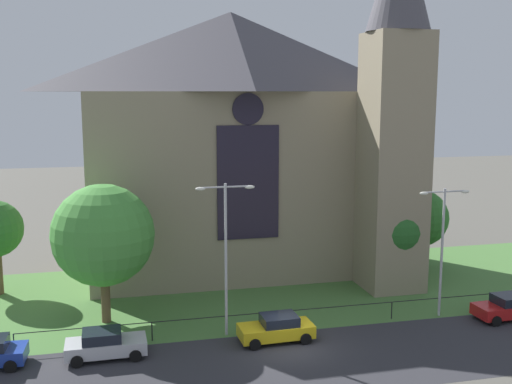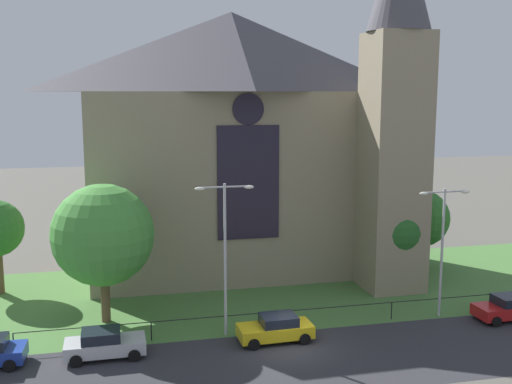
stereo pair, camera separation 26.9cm
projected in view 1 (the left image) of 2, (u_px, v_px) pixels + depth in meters
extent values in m
plane|color=#56544C|center=(250.00, 290.00, 43.51)|extent=(160.00, 160.00, 0.00)
cube|color=#2D2D33|center=(300.00, 361.00, 31.98)|extent=(120.00, 8.00, 0.01)
cube|color=#477538|center=(256.00, 299.00, 41.59)|extent=(120.00, 20.00, 0.01)
cube|color=gray|center=(232.00, 181.00, 48.59)|extent=(22.00, 12.00, 14.00)
pyramid|color=#47444C|center=(231.00, 52.00, 47.00)|extent=(22.00, 12.00, 6.00)
cube|color=black|center=(248.00, 183.00, 42.67)|extent=(4.40, 0.16, 8.00)
cylinder|color=black|center=(248.00, 109.00, 41.86)|extent=(2.20, 0.15, 2.20)
cube|color=gray|center=(393.00, 164.00, 42.86)|extent=(4.00, 4.00, 18.00)
cylinder|color=black|center=(277.00, 312.00, 36.13)|extent=(29.42, 0.05, 0.05)
cylinder|color=black|center=(14.00, 344.00, 32.87)|extent=(0.07, 0.07, 1.10)
cylinder|color=black|center=(152.00, 332.00, 34.55)|extent=(0.06, 0.07, 1.10)
cylinder|color=black|center=(277.00, 321.00, 36.22)|extent=(0.07, 0.07, 1.10)
cylinder|color=black|center=(392.00, 311.00, 37.89)|extent=(0.06, 0.07, 1.10)
cylinder|color=black|center=(496.00, 301.00, 39.57)|extent=(0.07, 0.07, 1.10)
cylinder|color=#4C3823|center=(393.00, 269.00, 44.01)|extent=(0.61, 0.61, 2.69)
sphere|color=#235B23|center=(394.00, 229.00, 43.53)|extent=(4.33, 4.33, 4.33)
cylinder|color=brown|center=(418.00, 252.00, 49.62)|extent=(0.52, 0.52, 2.24)
sphere|color=#2D6B28|center=(420.00, 218.00, 49.17)|extent=(4.58, 4.58, 4.58)
cylinder|color=brown|center=(106.00, 297.00, 37.30)|extent=(0.55, 0.55, 3.15)
sphere|color=#428C38|center=(103.00, 235.00, 36.68)|extent=(6.18, 6.18, 6.18)
cylinder|color=#B2B2B7|center=(226.00, 261.00, 34.80)|extent=(0.16, 0.16, 8.90)
cylinder|color=#B2B2B7|center=(213.00, 187.00, 33.96)|extent=(1.40, 0.10, 0.10)
cylinder|color=#B2B2B7|center=(238.00, 187.00, 34.28)|extent=(1.40, 0.10, 0.10)
ellipsoid|color=white|center=(200.00, 189.00, 33.81)|extent=(0.57, 0.26, 0.20)
ellipsoid|color=white|center=(250.00, 187.00, 34.45)|extent=(0.57, 0.26, 0.20)
cylinder|color=#B2B2B7|center=(442.00, 253.00, 37.96)|extent=(0.16, 0.16, 8.13)
cylinder|color=#B2B2B7|center=(434.00, 192.00, 37.19)|extent=(1.40, 0.10, 0.10)
cylinder|color=#B2B2B7|center=(455.00, 191.00, 37.51)|extent=(1.40, 0.10, 0.10)
ellipsoid|color=white|center=(424.00, 193.00, 37.04)|extent=(0.57, 0.26, 0.20)
ellipsoid|color=white|center=(465.00, 192.00, 37.67)|extent=(0.57, 0.26, 0.20)
cylinder|color=black|center=(10.00, 366.00, 30.65)|extent=(0.65, 0.25, 0.64)
cylinder|color=black|center=(17.00, 352.00, 32.40)|extent=(0.65, 0.25, 0.64)
cube|color=#B7B7BC|center=(106.00, 347.00, 32.36)|extent=(4.22, 1.84, 0.70)
cube|color=black|center=(102.00, 336.00, 32.22)|extent=(2.01, 1.62, 0.55)
cylinder|color=black|center=(134.00, 342.00, 33.62)|extent=(0.64, 0.23, 0.64)
cylinder|color=black|center=(135.00, 356.00, 31.89)|extent=(0.64, 0.23, 0.64)
cylinder|color=black|center=(78.00, 348.00, 32.92)|extent=(0.64, 0.23, 0.64)
cylinder|color=black|center=(77.00, 362.00, 31.20)|extent=(0.64, 0.23, 0.64)
cube|color=gold|center=(276.00, 331.00, 34.53)|extent=(4.26, 1.94, 0.70)
cube|color=black|center=(279.00, 320.00, 34.48)|extent=(2.05, 1.66, 0.55)
cylinder|color=black|center=(255.00, 344.00, 33.34)|extent=(0.65, 0.24, 0.64)
cylinder|color=black|center=(247.00, 332.00, 35.05)|extent=(0.65, 0.24, 0.64)
cylinder|color=black|center=(306.00, 339.00, 34.10)|extent=(0.65, 0.24, 0.64)
cylinder|color=black|center=(295.00, 327.00, 35.82)|extent=(0.65, 0.24, 0.64)
cube|color=#B21919|center=(507.00, 309.00, 37.96)|extent=(4.27, 1.97, 0.70)
cube|color=black|center=(511.00, 299.00, 37.92)|extent=(2.06, 1.68, 0.55)
cylinder|color=black|center=(496.00, 321.00, 36.76)|extent=(0.65, 0.25, 0.64)
cylinder|color=black|center=(478.00, 311.00, 38.47)|extent=(0.65, 0.25, 0.64)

